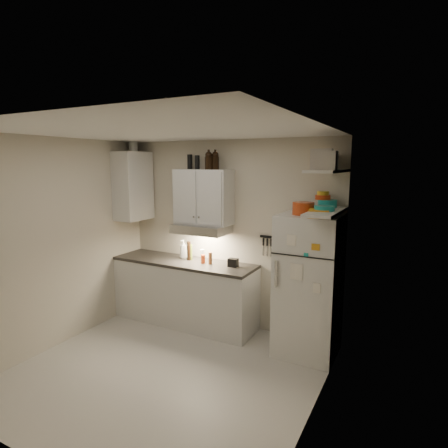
% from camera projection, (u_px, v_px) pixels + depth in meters
% --- Properties ---
extents(floor, '(3.20, 3.00, 0.02)m').
position_uv_depth(floor, '(166.00, 373.00, 4.14)').
color(floor, '#B8B4AA').
rests_on(floor, ground).
extents(ceiling, '(3.20, 3.00, 0.02)m').
position_uv_depth(ceiling, '(160.00, 130.00, 3.72)').
color(ceiling, white).
rests_on(ceiling, ground).
extents(back_wall, '(3.20, 0.02, 2.60)m').
position_uv_depth(back_wall, '(229.00, 234.00, 5.25)').
color(back_wall, '#BDB6A2').
rests_on(back_wall, ground).
extents(left_wall, '(0.02, 3.00, 2.60)m').
position_uv_depth(left_wall, '(59.00, 243.00, 4.67)').
color(left_wall, '#BDB6A2').
rests_on(left_wall, ground).
extents(right_wall, '(0.02, 3.00, 2.60)m').
position_uv_depth(right_wall, '(315.00, 280.00, 3.19)').
color(right_wall, '#BDB6A2').
rests_on(right_wall, ground).
extents(base_cabinet, '(2.10, 0.60, 0.88)m').
position_uv_depth(base_cabinet, '(185.00, 293.00, 5.37)').
color(base_cabinet, silver).
rests_on(base_cabinet, floor).
extents(countertop, '(2.10, 0.62, 0.04)m').
position_uv_depth(countertop, '(184.00, 262.00, 5.30)').
color(countertop, '#2C2A26').
rests_on(countertop, base_cabinet).
extents(upper_cabinet, '(0.80, 0.33, 0.75)m').
position_uv_depth(upper_cabinet, '(204.00, 197.00, 5.15)').
color(upper_cabinet, silver).
rests_on(upper_cabinet, back_wall).
extents(side_cabinet, '(0.33, 0.55, 1.00)m').
position_uv_depth(side_cabinet, '(133.00, 186.00, 5.54)').
color(side_cabinet, silver).
rests_on(side_cabinet, left_wall).
extents(range_hood, '(0.76, 0.46, 0.12)m').
position_uv_depth(range_hood, '(201.00, 229.00, 5.16)').
color(range_hood, silver).
rests_on(range_hood, back_wall).
extents(fridge, '(0.70, 0.68, 1.70)m').
position_uv_depth(fridge, '(309.00, 285.00, 4.44)').
color(fridge, silver).
rests_on(fridge, floor).
extents(shelf_hi, '(0.30, 0.95, 0.03)m').
position_uv_depth(shelf_hi, '(328.00, 171.00, 4.01)').
color(shelf_hi, silver).
rests_on(shelf_hi, right_wall).
extents(shelf_lo, '(0.30, 0.95, 0.03)m').
position_uv_depth(shelf_lo, '(326.00, 212.00, 4.08)').
color(shelf_lo, silver).
rests_on(shelf_lo, right_wall).
extents(knife_strip, '(0.42, 0.02, 0.03)m').
position_uv_depth(knife_strip, '(275.00, 238.00, 4.90)').
color(knife_strip, black).
rests_on(knife_strip, back_wall).
extents(dutch_oven, '(0.30, 0.30, 0.14)m').
position_uv_depth(dutch_oven, '(303.00, 208.00, 4.27)').
color(dutch_oven, '#AC3814').
rests_on(dutch_oven, fridge).
extents(book_stack, '(0.26, 0.30, 0.09)m').
position_uv_depth(book_stack, '(319.00, 213.00, 4.07)').
color(book_stack, orange).
rests_on(book_stack, fridge).
extents(spice_jar, '(0.06, 0.06, 0.09)m').
position_uv_depth(spice_jar, '(311.00, 212.00, 4.19)').
color(spice_jar, silver).
rests_on(spice_jar, fridge).
extents(stock_pot, '(0.26, 0.26, 0.17)m').
position_uv_depth(stock_pot, '(328.00, 162.00, 4.30)').
color(stock_pot, silver).
rests_on(stock_pot, shelf_hi).
extents(tin_a, '(0.24, 0.22, 0.22)m').
position_uv_depth(tin_a, '(322.00, 159.00, 3.99)').
color(tin_a, '#AAAAAD').
rests_on(tin_a, shelf_hi).
extents(tin_b, '(0.20, 0.20, 0.19)m').
position_uv_depth(tin_b, '(327.00, 161.00, 3.70)').
color(tin_b, '#AAAAAD').
rests_on(tin_b, shelf_hi).
extents(bowl_teal, '(0.22, 0.22, 0.09)m').
position_uv_depth(bowl_teal, '(327.00, 204.00, 4.35)').
color(bowl_teal, teal).
rests_on(bowl_teal, shelf_lo).
extents(bowl_orange, '(0.18, 0.18, 0.05)m').
position_uv_depth(bowl_orange, '(323.00, 197.00, 4.38)').
color(bowl_orange, '#C23912').
rests_on(bowl_orange, bowl_teal).
extents(bowl_yellow, '(0.14, 0.14, 0.04)m').
position_uv_depth(bowl_yellow, '(323.00, 193.00, 4.37)').
color(bowl_yellow, gold).
rests_on(bowl_yellow, bowl_orange).
extents(plates, '(0.28, 0.28, 0.05)m').
position_uv_depth(plates, '(324.00, 208.00, 4.03)').
color(plates, teal).
rests_on(plates, shelf_lo).
extents(growler_a, '(0.11, 0.11, 0.24)m').
position_uv_depth(growler_a, '(209.00, 160.00, 4.96)').
color(growler_a, black).
rests_on(growler_a, upper_cabinet).
extents(growler_b, '(0.13, 0.13, 0.24)m').
position_uv_depth(growler_b, '(215.00, 160.00, 4.98)').
color(growler_b, black).
rests_on(growler_b, upper_cabinet).
extents(thermos_a, '(0.07, 0.07, 0.19)m').
position_uv_depth(thermos_a, '(197.00, 162.00, 5.15)').
color(thermos_a, black).
rests_on(thermos_a, upper_cabinet).
extents(thermos_b, '(0.07, 0.07, 0.20)m').
position_uv_depth(thermos_b, '(190.00, 162.00, 5.27)').
color(thermos_b, black).
rests_on(thermos_b, upper_cabinet).
extents(side_jar, '(0.17, 0.17, 0.17)m').
position_uv_depth(side_jar, '(133.00, 146.00, 5.56)').
color(side_jar, silver).
rests_on(side_jar, side_cabinet).
extents(soap_bottle, '(0.14, 0.14, 0.30)m').
position_uv_depth(soap_bottle, '(183.00, 248.00, 5.40)').
color(soap_bottle, silver).
rests_on(soap_bottle, countertop).
extents(pepper_mill, '(0.06, 0.06, 0.16)m').
position_uv_depth(pepper_mill, '(210.00, 258.00, 5.10)').
color(pepper_mill, brown).
rests_on(pepper_mill, countertop).
extents(oil_bottle, '(0.05, 0.05, 0.23)m').
position_uv_depth(oil_bottle, '(191.00, 252.00, 5.32)').
color(oil_bottle, '#5D701C').
rests_on(oil_bottle, countertop).
extents(vinegar_bottle, '(0.07, 0.07, 0.27)m').
position_uv_depth(vinegar_bottle, '(189.00, 251.00, 5.31)').
color(vinegar_bottle, black).
rests_on(vinegar_bottle, countertop).
extents(clear_bottle, '(0.07, 0.07, 0.17)m').
position_uv_depth(clear_bottle, '(202.00, 255.00, 5.24)').
color(clear_bottle, silver).
rests_on(clear_bottle, countertop).
extents(red_jar, '(0.08, 0.08, 0.12)m').
position_uv_depth(red_jar, '(203.00, 259.00, 5.14)').
color(red_jar, '#AC3814').
rests_on(red_jar, countertop).
extents(caddy, '(0.13, 0.10, 0.11)m').
position_uv_depth(caddy, '(233.00, 263.00, 4.98)').
color(caddy, black).
rests_on(caddy, countertop).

